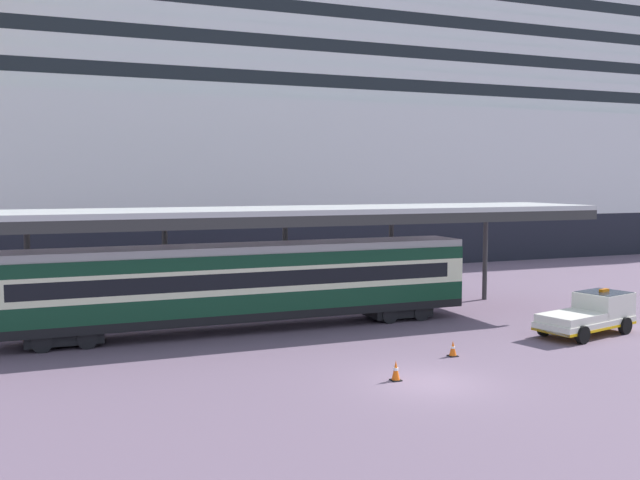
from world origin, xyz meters
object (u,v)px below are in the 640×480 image
(train_carriage, at_px, (244,282))
(traffic_cone_mid, at_px, (396,371))
(cruise_ship, at_px, (361,102))
(traffic_cone_near, at_px, (453,349))
(service_truck, at_px, (592,313))

(train_carriage, xyz_separation_m, traffic_cone_mid, (2.71, -10.20, -1.95))
(cruise_ship, relative_size, traffic_cone_near, 268.95)
(traffic_cone_near, bearing_deg, train_carriage, 129.25)
(train_carriage, relative_size, service_truck, 4.06)
(cruise_ship, bearing_deg, service_truck, -98.44)
(train_carriage, distance_m, traffic_cone_near, 10.47)
(cruise_ship, height_order, train_carriage, cruise_ship)
(train_carriage, distance_m, service_truck, 16.34)
(cruise_ship, relative_size, service_truck, 31.31)
(service_truck, height_order, traffic_cone_mid, service_truck)
(train_carriage, bearing_deg, service_truck, -24.34)
(traffic_cone_near, bearing_deg, cruise_ship, 70.16)
(cruise_ship, bearing_deg, train_carriage, -123.79)
(traffic_cone_near, relative_size, traffic_cone_mid, 0.88)
(cruise_ship, height_order, traffic_cone_mid, cruise_ship)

